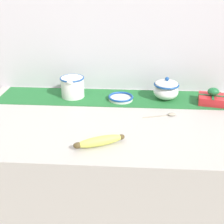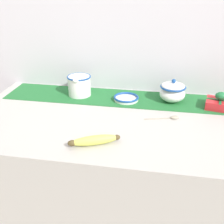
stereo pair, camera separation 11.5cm
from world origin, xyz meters
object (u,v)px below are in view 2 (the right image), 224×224
Objects in this scene: sugar_bowl at (173,92)px; spoon at (172,118)px; cream_pitcher at (79,85)px; banana at (94,140)px; gift_box at (220,103)px; small_dish at (126,98)px.

spoon is at bearing -89.95° from sugar_bowl.
sugar_bowl reaches higher than cream_pitcher.
gift_box is (0.50, 0.40, 0.01)m from banana.
small_dish is at bearing 178.26° from gift_box.
sugar_bowl reaches higher than small_dish.
spoon is at bearing -35.20° from small_dish.
cream_pitcher is 0.68m from gift_box.
sugar_bowl is 0.53m from banana.
gift_box is (0.68, -0.04, -0.03)m from cream_pitcher.
cream_pitcher reaches higher than small_dish.
cream_pitcher is 0.75× the size of banana.
sugar_bowl is 0.82× the size of spoon.
sugar_bowl is at bearing 57.52° from banana.
small_dish is at bearing -173.20° from sugar_bowl.
spoon is (0.22, -0.16, -0.01)m from small_dish.
banana is at bearing -67.76° from cream_pitcher.
gift_box is (0.22, 0.14, 0.02)m from spoon.
gift_box is at bearing 19.03° from spoon.
banana is (0.18, -0.44, -0.04)m from cream_pitcher.
gift_box is at bearing -3.41° from cream_pitcher.
small_dish is 0.27m from spoon.
spoon is 1.07× the size of gift_box.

